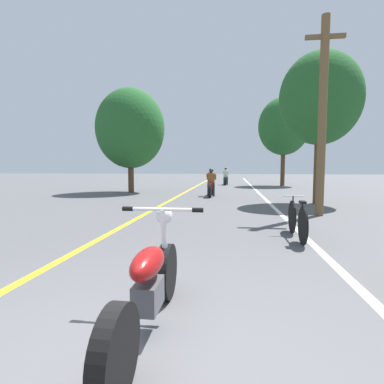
{
  "coord_description": "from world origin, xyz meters",
  "views": [
    {
      "loc": [
        0.91,
        -1.89,
        1.44
      ],
      "look_at": [
        0.07,
        4.5,
        0.9
      ],
      "focal_mm": 28.0,
      "sensor_mm": 36.0,
      "label": 1
    }
  ],
  "objects_px": {
    "roadside_tree_right_far": "(284,126)",
    "motorcycle_rider_far": "(226,178)",
    "motorcycle_rider_lead": "(211,186)",
    "roadside_tree_right_near": "(320,99)",
    "roadside_tree_left": "(130,129)",
    "bicycle_parked": "(297,220)",
    "motorcycle_foreground": "(149,285)",
    "utility_pole": "(322,115)"
  },
  "relations": [
    {
      "from": "roadside_tree_right_far",
      "to": "motorcycle_rider_far",
      "type": "distance_m",
      "value": 5.93
    },
    {
      "from": "roadside_tree_right_far",
      "to": "bicycle_parked",
      "type": "height_order",
      "value": "roadside_tree_right_far"
    },
    {
      "from": "bicycle_parked",
      "to": "utility_pole",
      "type": "bearing_deg",
      "value": 67.4
    },
    {
      "from": "roadside_tree_right_near",
      "to": "roadside_tree_left",
      "type": "height_order",
      "value": "roadside_tree_right_near"
    },
    {
      "from": "utility_pole",
      "to": "motorcycle_foreground",
      "type": "relative_size",
      "value": 2.79
    },
    {
      "from": "roadside_tree_left",
      "to": "bicycle_parked",
      "type": "xyz_separation_m",
      "value": [
        6.98,
        -10.21,
        -3.2
      ]
    },
    {
      "from": "motorcycle_foreground",
      "to": "bicycle_parked",
      "type": "distance_m",
      "value": 4.24
    },
    {
      "from": "roadside_tree_right_near",
      "to": "motorcycle_rider_lead",
      "type": "relative_size",
      "value": 2.74
    },
    {
      "from": "utility_pole",
      "to": "motorcycle_rider_lead",
      "type": "xyz_separation_m",
      "value": [
        -3.59,
        5.49,
        -2.43
      ]
    },
    {
      "from": "motorcycle_rider_lead",
      "to": "bicycle_parked",
      "type": "bearing_deg",
      "value": -74.88
    },
    {
      "from": "motorcycle_rider_lead",
      "to": "motorcycle_rider_far",
      "type": "relative_size",
      "value": 1.05
    },
    {
      "from": "roadside_tree_right_far",
      "to": "utility_pole",
      "type": "bearing_deg",
      "value": -95.09
    },
    {
      "from": "motorcycle_foreground",
      "to": "motorcycle_rider_lead",
      "type": "relative_size",
      "value": 0.96
    },
    {
      "from": "roadside_tree_right_far",
      "to": "bicycle_parked",
      "type": "bearing_deg",
      "value": -98.33
    },
    {
      "from": "roadside_tree_right_near",
      "to": "bicycle_parked",
      "type": "distance_m",
      "value": 7.49
    },
    {
      "from": "motorcycle_rider_lead",
      "to": "bicycle_parked",
      "type": "relative_size",
      "value": 1.25
    },
    {
      "from": "motorcycle_rider_far",
      "to": "bicycle_parked",
      "type": "relative_size",
      "value": 1.19
    },
    {
      "from": "roadside_tree_right_near",
      "to": "roadside_tree_left",
      "type": "relative_size",
      "value": 1.01
    },
    {
      "from": "roadside_tree_left",
      "to": "motorcycle_rider_far",
      "type": "bearing_deg",
      "value": 56.96
    },
    {
      "from": "roadside_tree_right_far",
      "to": "motorcycle_rider_lead",
      "type": "xyz_separation_m",
      "value": [
        -4.87,
        -8.95,
        -3.98
      ]
    },
    {
      "from": "motorcycle_foreground",
      "to": "bicycle_parked",
      "type": "height_order",
      "value": "motorcycle_foreground"
    },
    {
      "from": "roadside_tree_left",
      "to": "motorcycle_foreground",
      "type": "xyz_separation_m",
      "value": [
        4.97,
        -13.95,
        -3.16
      ]
    },
    {
      "from": "motorcycle_foreground",
      "to": "motorcycle_rider_lead",
      "type": "distance_m",
      "value": 12.29
    },
    {
      "from": "motorcycle_rider_lead",
      "to": "motorcycle_rider_far",
      "type": "distance_m",
      "value": 9.67
    },
    {
      "from": "roadside_tree_right_far",
      "to": "motorcycle_rider_lead",
      "type": "height_order",
      "value": "roadside_tree_right_far"
    },
    {
      "from": "roadside_tree_right_far",
      "to": "motorcycle_foreground",
      "type": "distance_m",
      "value": 22.1
    },
    {
      "from": "utility_pole",
      "to": "roadside_tree_right_far",
      "type": "distance_m",
      "value": 14.57
    },
    {
      "from": "utility_pole",
      "to": "roadside_tree_right_near",
      "type": "bearing_deg",
      "value": 75.96
    },
    {
      "from": "roadside_tree_right_far",
      "to": "motorcycle_rider_far",
      "type": "xyz_separation_m",
      "value": [
        -4.34,
        0.71,
        -3.98
      ]
    },
    {
      "from": "roadside_tree_right_near",
      "to": "roadside_tree_right_far",
      "type": "xyz_separation_m",
      "value": [
        0.5,
        11.3,
        0.44
      ]
    },
    {
      "from": "utility_pole",
      "to": "motorcycle_foreground",
      "type": "xyz_separation_m",
      "value": [
        -3.29,
        -6.8,
        -2.53
      ]
    },
    {
      "from": "roadside_tree_right_near",
      "to": "bicycle_parked",
      "type": "xyz_separation_m",
      "value": [
        -2.06,
        -6.19,
        -3.68
      ]
    },
    {
      "from": "roadside_tree_right_near",
      "to": "roadside_tree_right_far",
      "type": "bearing_deg",
      "value": 87.45
    },
    {
      "from": "motorcycle_foreground",
      "to": "roadside_tree_left",
      "type": "bearing_deg",
      "value": 109.59
    },
    {
      "from": "motorcycle_rider_lead",
      "to": "motorcycle_rider_far",
      "type": "xyz_separation_m",
      "value": [
        0.53,
        9.65,
        -0.0
      ]
    },
    {
      "from": "roadside_tree_left",
      "to": "bicycle_parked",
      "type": "height_order",
      "value": "roadside_tree_left"
    },
    {
      "from": "roadside_tree_right_far",
      "to": "bicycle_parked",
      "type": "relative_size",
      "value": 3.91
    },
    {
      "from": "roadside_tree_right_near",
      "to": "motorcycle_foreground",
      "type": "relative_size",
      "value": 2.86
    },
    {
      "from": "roadside_tree_right_near",
      "to": "motorcycle_rider_far",
      "type": "relative_size",
      "value": 2.88
    },
    {
      "from": "roadside_tree_right_far",
      "to": "roadside_tree_left",
      "type": "height_order",
      "value": "roadside_tree_right_far"
    },
    {
      "from": "roadside_tree_right_near",
      "to": "bicycle_parked",
      "type": "height_order",
      "value": "roadside_tree_right_near"
    },
    {
      "from": "motorcycle_rider_far",
      "to": "motorcycle_foreground",
      "type": "bearing_deg",
      "value": -90.6
    }
  ]
}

